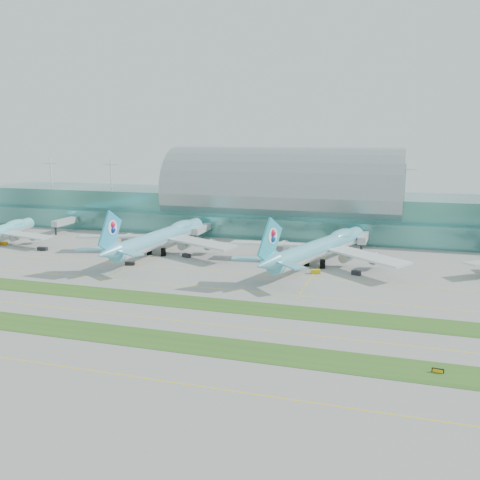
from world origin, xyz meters
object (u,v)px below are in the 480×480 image
(airliner_c, at_px, (321,246))
(taxiway_sign_east, at_px, (438,371))
(terminal, at_px, (282,204))
(airliner_b, at_px, (162,236))

(airliner_c, height_order, taxiway_sign_east, airliner_c)
(terminal, height_order, airliner_c, terminal)
(terminal, xyz_separation_m, taxiway_sign_east, (68.79, -156.48, -13.71))
(taxiway_sign_east, bearing_deg, terminal, 120.59)
(terminal, xyz_separation_m, airliner_c, (30.53, -67.79, -7.11))
(airliner_b, height_order, airliner_c, airliner_c)
(terminal, height_order, airliner_b, terminal)
(airliner_b, bearing_deg, airliner_c, 2.74)
(airliner_b, bearing_deg, taxiway_sign_east, -36.76)
(airliner_c, xyz_separation_m, taxiway_sign_east, (38.26, -88.69, -6.60))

